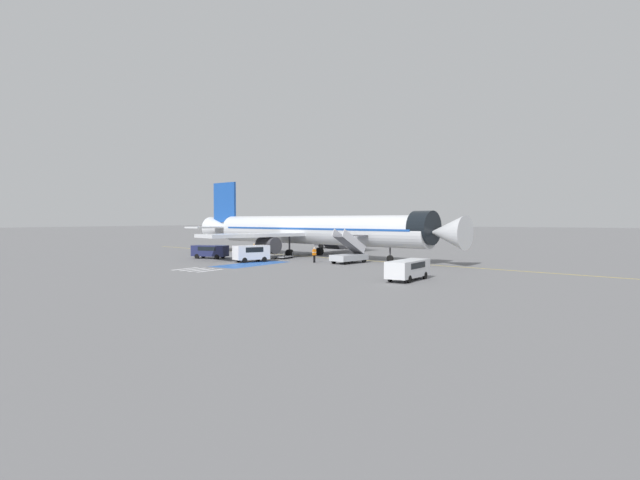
{
  "coord_description": "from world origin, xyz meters",
  "views": [
    {
      "loc": [
        37.49,
        -57.6,
        5.21
      ],
      "look_at": [
        1.68,
        -0.64,
        2.43
      ],
      "focal_mm": 28.0,
      "sensor_mm": 36.0,
      "label": 1
    }
  ],
  "objects_px": {
    "service_van_1": "(210,250)",
    "fuel_tanker": "(339,239)",
    "ground_crew_1": "(314,254)",
    "service_van_2": "(408,268)",
    "ground_crew_0": "(254,248)",
    "airliner": "(311,230)",
    "baggage_cart": "(284,257)",
    "boarding_stairs_forward": "(349,255)",
    "service_van_0": "(251,252)"
  },
  "relations": [
    {
      "from": "service_van_2",
      "to": "airliner",
      "type": "bearing_deg",
      "value": -37.92
    },
    {
      "from": "ground_crew_0",
      "to": "ground_crew_1",
      "type": "distance_m",
      "value": 15.35
    },
    {
      "from": "ground_crew_1",
      "to": "service_van_0",
      "type": "bearing_deg",
      "value": 136.67
    },
    {
      "from": "boarding_stairs_forward",
      "to": "baggage_cart",
      "type": "distance_m",
      "value": 10.87
    },
    {
      "from": "service_van_0",
      "to": "service_van_1",
      "type": "xyz_separation_m",
      "value": [
        -8.16,
        1.21,
        -0.14
      ]
    },
    {
      "from": "service_van_2",
      "to": "ground_crew_1",
      "type": "bearing_deg",
      "value": -30.87
    },
    {
      "from": "boarding_stairs_forward",
      "to": "service_van_0",
      "type": "relative_size",
      "value": 1.18
    },
    {
      "from": "airliner",
      "to": "boarding_stairs_forward",
      "type": "relative_size",
      "value": 8.48
    },
    {
      "from": "boarding_stairs_forward",
      "to": "airliner",
      "type": "bearing_deg",
      "value": 156.87
    },
    {
      "from": "service_van_2",
      "to": "service_van_1",
      "type": "bearing_deg",
      "value": -13.03
    },
    {
      "from": "fuel_tanker",
      "to": "service_van_1",
      "type": "relative_size",
      "value": 1.79
    },
    {
      "from": "fuel_tanker",
      "to": "baggage_cart",
      "type": "distance_m",
      "value": 24.65
    },
    {
      "from": "service_van_0",
      "to": "service_van_2",
      "type": "bearing_deg",
      "value": 7.65
    },
    {
      "from": "service_van_2",
      "to": "ground_crew_0",
      "type": "distance_m",
      "value": 34.61
    },
    {
      "from": "ground_crew_1",
      "to": "baggage_cart",
      "type": "bearing_deg",
      "value": 87.94
    },
    {
      "from": "boarding_stairs_forward",
      "to": "service_van_1",
      "type": "relative_size",
      "value": 1.09
    },
    {
      "from": "ground_crew_1",
      "to": "ground_crew_0",
      "type": "bearing_deg",
      "value": 89.51
    },
    {
      "from": "airliner",
      "to": "ground_crew_1",
      "type": "relative_size",
      "value": 25.28
    },
    {
      "from": "airliner",
      "to": "fuel_tanker",
      "type": "distance_m",
      "value": 20.36
    },
    {
      "from": "airliner",
      "to": "service_van_0",
      "type": "relative_size",
      "value": 10.04
    },
    {
      "from": "airliner",
      "to": "service_van_0",
      "type": "distance_m",
      "value": 11.47
    },
    {
      "from": "fuel_tanker",
      "to": "ground_crew_1",
      "type": "bearing_deg",
      "value": 20.63
    },
    {
      "from": "service_van_1",
      "to": "service_van_2",
      "type": "distance_m",
      "value": 32.66
    },
    {
      "from": "airliner",
      "to": "baggage_cart",
      "type": "xyz_separation_m",
      "value": [
        -1.11,
        -4.83,
        -3.47
      ]
    },
    {
      "from": "airliner",
      "to": "fuel_tanker",
      "type": "relative_size",
      "value": 5.16
    },
    {
      "from": "service_van_1",
      "to": "boarding_stairs_forward",
      "type": "bearing_deg",
      "value": -95.12
    },
    {
      "from": "boarding_stairs_forward",
      "to": "baggage_cart",
      "type": "height_order",
      "value": "boarding_stairs_forward"
    },
    {
      "from": "airliner",
      "to": "service_van_1",
      "type": "height_order",
      "value": "airliner"
    },
    {
      "from": "service_van_1",
      "to": "baggage_cart",
      "type": "distance_m",
      "value": 9.92
    },
    {
      "from": "boarding_stairs_forward",
      "to": "fuel_tanker",
      "type": "height_order",
      "value": "boarding_stairs_forward"
    },
    {
      "from": "service_van_0",
      "to": "ground_crew_1",
      "type": "xyz_separation_m",
      "value": [
        7.08,
        3.29,
        -0.14
      ]
    },
    {
      "from": "fuel_tanker",
      "to": "service_van_1",
      "type": "height_order",
      "value": "fuel_tanker"
    },
    {
      "from": "ground_crew_0",
      "to": "service_van_1",
      "type": "bearing_deg",
      "value": 125.76
    },
    {
      "from": "service_van_1",
      "to": "baggage_cart",
      "type": "bearing_deg",
      "value": -74.94
    },
    {
      "from": "boarding_stairs_forward",
      "to": "service_van_0",
      "type": "bearing_deg",
      "value": -146.56
    },
    {
      "from": "service_van_1",
      "to": "baggage_cart",
      "type": "xyz_separation_m",
      "value": [
        8.5,
        5.05,
        -0.81
      ]
    },
    {
      "from": "fuel_tanker",
      "to": "service_van_1",
      "type": "bearing_deg",
      "value": -9.68
    },
    {
      "from": "service_van_2",
      "to": "ground_crew_0",
      "type": "xyz_separation_m",
      "value": [
        -30.52,
        16.33,
        -0.08
      ]
    },
    {
      "from": "service_van_0",
      "to": "boarding_stairs_forward",
      "type": "bearing_deg",
      "value": 48.22
    },
    {
      "from": "service_van_2",
      "to": "baggage_cart",
      "type": "height_order",
      "value": "service_van_2"
    },
    {
      "from": "fuel_tanker",
      "to": "ground_crew_0",
      "type": "bearing_deg",
      "value": -9.16
    },
    {
      "from": "service_van_0",
      "to": "baggage_cart",
      "type": "distance_m",
      "value": 6.34
    },
    {
      "from": "fuel_tanker",
      "to": "service_van_1",
      "type": "distance_m",
      "value": 29.24
    },
    {
      "from": "service_van_1",
      "to": "service_van_0",
      "type": "bearing_deg",
      "value": -114.09
    },
    {
      "from": "service_van_1",
      "to": "ground_crew_0",
      "type": "distance_m",
      "value": 7.96
    },
    {
      "from": "airliner",
      "to": "service_van_1",
      "type": "distance_m",
      "value": 14.04
    },
    {
      "from": "baggage_cart",
      "to": "service_van_0",
      "type": "bearing_deg",
      "value": 82.11
    },
    {
      "from": "airliner",
      "to": "service_van_0",
      "type": "xyz_separation_m",
      "value": [
        -1.45,
        -11.09,
        -2.52
      ]
    },
    {
      "from": "service_van_2",
      "to": "ground_crew_1",
      "type": "height_order",
      "value": "ground_crew_1"
    },
    {
      "from": "service_van_1",
      "to": "fuel_tanker",
      "type": "bearing_deg",
      "value": -21.76
    }
  ]
}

